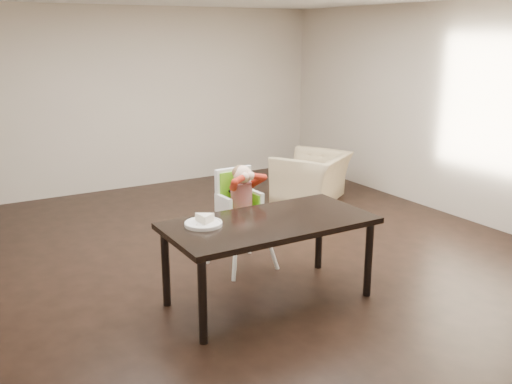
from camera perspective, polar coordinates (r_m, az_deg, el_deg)
ground at (r=6.09m, az=-0.08°, el=-6.62°), size 7.00×7.00×0.00m
room_walls at (r=5.66m, az=-0.09°, el=11.06°), size 6.02×7.02×2.71m
dining_table at (r=4.93m, az=1.34°, el=-3.72°), size 1.80×0.90×0.75m
high_chair at (r=5.66m, az=-1.58°, el=-0.34°), size 0.46×0.46×1.06m
plate at (r=4.79m, az=-5.23°, el=-2.96°), size 0.35×0.35×0.09m
armchair at (r=8.12m, az=5.61°, el=2.29°), size 1.22×1.10×0.89m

